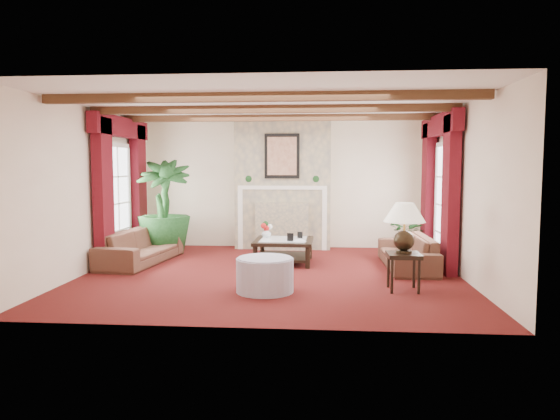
# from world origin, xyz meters

# --- Properties ---
(floor) EXTENTS (6.00, 6.00, 0.00)m
(floor) POSITION_xyz_m (0.00, 0.00, 0.00)
(floor) COLOR #420B0C
(floor) RESTS_ON ground
(ceiling) EXTENTS (6.00, 6.00, 0.00)m
(ceiling) POSITION_xyz_m (0.00, 0.00, 2.70)
(ceiling) COLOR white
(ceiling) RESTS_ON floor
(back_wall) EXTENTS (6.00, 0.02, 2.70)m
(back_wall) POSITION_xyz_m (0.00, 2.75, 1.35)
(back_wall) COLOR beige
(back_wall) RESTS_ON ground
(left_wall) EXTENTS (0.02, 5.50, 2.70)m
(left_wall) POSITION_xyz_m (-3.00, 0.00, 1.35)
(left_wall) COLOR beige
(left_wall) RESTS_ON ground
(right_wall) EXTENTS (0.02, 5.50, 2.70)m
(right_wall) POSITION_xyz_m (3.00, 0.00, 1.35)
(right_wall) COLOR beige
(right_wall) RESTS_ON ground
(ceiling_beams) EXTENTS (6.00, 3.00, 0.12)m
(ceiling_beams) POSITION_xyz_m (0.00, 0.00, 2.64)
(ceiling_beams) COLOR #3B2413
(ceiling_beams) RESTS_ON ceiling
(fireplace) EXTENTS (2.00, 0.52, 2.70)m
(fireplace) POSITION_xyz_m (0.00, 2.55, 2.70)
(fireplace) COLOR tan
(fireplace) RESTS_ON ground
(french_door_left) EXTENTS (0.10, 1.10, 2.16)m
(french_door_left) POSITION_xyz_m (-2.97, 1.00, 2.13)
(french_door_left) COLOR white
(french_door_left) RESTS_ON ground
(french_door_right) EXTENTS (0.10, 1.10, 2.16)m
(french_door_right) POSITION_xyz_m (2.97, 1.00, 2.13)
(french_door_right) COLOR white
(french_door_right) RESTS_ON ground
(curtains_left) EXTENTS (0.20, 2.40, 2.55)m
(curtains_left) POSITION_xyz_m (-2.86, 1.00, 2.55)
(curtains_left) COLOR #480910
(curtains_left) RESTS_ON ground
(curtains_right) EXTENTS (0.20, 2.40, 2.55)m
(curtains_right) POSITION_xyz_m (2.86, 1.00, 2.55)
(curtains_right) COLOR #480910
(curtains_right) RESTS_ON ground
(sofa_left) EXTENTS (2.17, 1.10, 0.79)m
(sofa_left) POSITION_xyz_m (-2.43, 0.71, 0.39)
(sofa_left) COLOR #360E15
(sofa_left) RESTS_ON ground
(sofa_right) EXTENTS (1.92, 0.62, 0.74)m
(sofa_right) POSITION_xyz_m (2.28, 0.65, 0.37)
(sofa_right) COLOR #360E15
(sofa_right) RESTS_ON ground
(potted_palm) EXTENTS (1.75, 2.27, 1.05)m
(potted_palm) POSITION_xyz_m (-2.31, 1.67, 0.53)
(potted_palm) COLOR black
(potted_palm) RESTS_ON ground
(small_plant) EXTENTS (1.54, 1.54, 0.63)m
(small_plant) POSITION_xyz_m (2.53, 1.81, 0.32)
(small_plant) COLOR black
(small_plant) RESTS_ON ground
(coffee_table) EXTENTS (1.06, 1.06, 0.42)m
(coffee_table) POSITION_xyz_m (0.14, 0.92, 0.21)
(coffee_table) COLOR black
(coffee_table) RESTS_ON ground
(side_table) EXTENTS (0.53, 0.53, 0.53)m
(side_table) POSITION_xyz_m (1.95, -0.96, 0.27)
(side_table) COLOR black
(side_table) RESTS_ON ground
(ottoman) EXTENTS (0.80, 0.80, 0.47)m
(ottoman) POSITION_xyz_m (0.03, -1.17, 0.23)
(ottoman) COLOR #9D96AA
(ottoman) RESTS_ON ground
(table_lamp) EXTENTS (0.57, 0.57, 0.73)m
(table_lamp) POSITION_xyz_m (1.95, -0.96, 0.90)
(table_lamp) COLOR black
(table_lamp) RESTS_ON side_table
(flower_vase) EXTENTS (0.28, 0.29, 0.17)m
(flower_vase) POSITION_xyz_m (-0.20, 1.14, 0.51)
(flower_vase) COLOR silver
(flower_vase) RESTS_ON coffee_table
(book) EXTENTS (0.22, 0.12, 0.29)m
(book) POSITION_xyz_m (0.32, 0.66, 0.57)
(book) COLOR black
(book) RESTS_ON coffee_table
(photo_frame_a) EXTENTS (0.11, 0.04, 0.15)m
(photo_frame_a) POSITION_xyz_m (0.27, 0.69, 0.50)
(photo_frame_a) COLOR black
(photo_frame_a) RESTS_ON coffee_table
(photo_frame_b) EXTENTS (0.10, 0.06, 0.13)m
(photo_frame_b) POSITION_xyz_m (0.42, 1.06, 0.49)
(photo_frame_b) COLOR black
(photo_frame_b) RESTS_ON coffee_table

